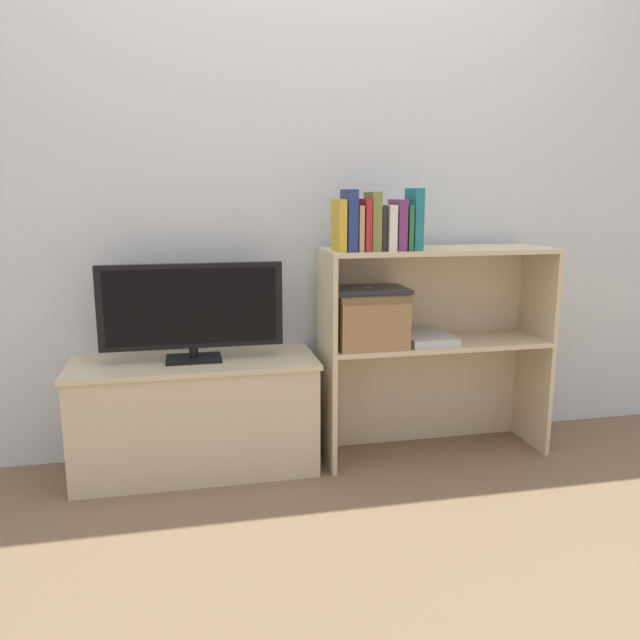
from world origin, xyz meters
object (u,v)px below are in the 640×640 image
object	(u,v)px
book_crimson	(364,225)
book_teal	(414,219)
tv_stand	(196,416)
book_navy	(349,220)
laptop	(368,290)
magazine_stack	(427,338)
book_charcoal	(380,228)
book_olive	(373,222)
book_mustard	(339,225)
book_ivory	(388,228)
book_forest	(406,227)
tv	(192,309)
book_plum	(398,225)
storage_basket_left	(368,316)
book_tan	(357,228)

from	to	relation	value
book_crimson	book_teal	distance (m)	0.21
tv_stand	book_navy	xyz separation A→B (m)	(0.63, -0.08, 0.80)
laptop	magazine_stack	size ratio (longest dim) A/B	1.31
tv_stand	book_charcoal	xyz separation A→B (m)	(0.76, -0.08, 0.76)
book_teal	book_olive	bearing A→B (deg)	180.00
book_mustard	book_ivory	distance (m)	0.21
book_navy	book_forest	bearing A→B (deg)	0.00
tv	book_teal	distance (m)	0.97
book_charcoal	laptop	size ratio (longest dim) A/B	0.54
book_ivory	book_mustard	bearing A→B (deg)	180.00
book_mustard	book_plum	xyz separation A→B (m)	(0.25, 0.00, -0.00)
tv	magazine_stack	xyz separation A→B (m)	(0.99, -0.05, -0.16)
tv	laptop	distance (m)	0.73
book_ivory	book_forest	distance (m)	0.07
tv_stand	book_charcoal	size ratio (longest dim) A/B	5.62
book_navy	book_teal	bearing A→B (deg)	0.00
book_navy	storage_basket_left	world-z (taller)	book_navy
storage_basket_left	laptop	bearing A→B (deg)	-90.00
book_tan	laptop	distance (m)	0.27
book_navy	book_teal	distance (m)	0.27
book_plum	book_crimson	bearing A→B (deg)	180.00
tv	book_navy	xyz separation A→B (m)	(0.63, -0.08, 0.35)
tv	book_teal	bearing A→B (deg)	-5.00
book_mustard	book_crimson	xyz separation A→B (m)	(0.10, 0.00, 0.00)
magazine_stack	book_mustard	bearing A→B (deg)	-175.43
book_mustard	book_ivory	size ratio (longest dim) A/B	1.12
book_forest	magazine_stack	world-z (taller)	book_forest
tv_stand	book_navy	world-z (taller)	book_navy
book_olive	book_plum	distance (m)	0.11
book_tan	magazine_stack	size ratio (longest dim) A/B	0.72
book_mustard	book_charcoal	size ratio (longest dim) A/B	1.15
book_navy	magazine_stack	size ratio (longest dim) A/B	0.97
book_crimson	book_teal	bearing A→B (deg)	0.00
book_plum	storage_basket_left	size ratio (longest dim) A/B	0.69
book_charcoal	book_teal	size ratio (longest dim) A/B	0.72
book_olive	book_crimson	bearing A→B (deg)	180.00
laptop	book_olive	bearing A→B (deg)	-87.73
book_tan	book_crimson	xyz separation A→B (m)	(0.03, 0.00, 0.01)
book_plum	book_forest	size ratio (longest dim) A/B	1.12
tv	storage_basket_left	world-z (taller)	tv
book_navy	book_mustard	bearing A→B (deg)	180.00
book_crimson	book_ivory	world-z (taller)	book_crimson
book_ivory	book_teal	distance (m)	0.11
book_crimson	laptop	bearing A→B (deg)	50.01
book_plum	magazine_stack	bearing A→B (deg)	11.54
tv	book_tan	distance (m)	0.74
book_teal	magazine_stack	bearing A→B (deg)	20.08
book_crimson	storage_basket_left	world-z (taller)	book_crimson
book_olive	book_ivory	bearing A→B (deg)	0.00
book_olive	storage_basket_left	bearing A→B (deg)	92.27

